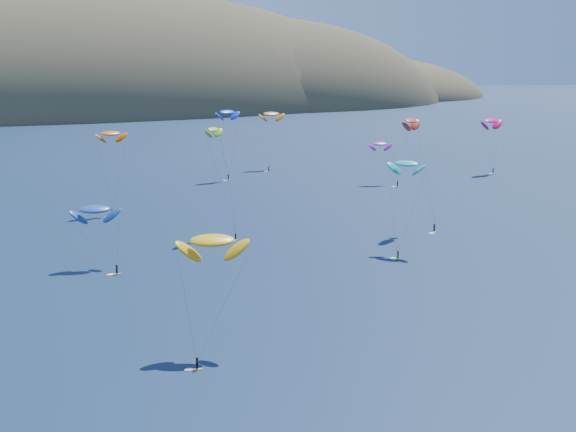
% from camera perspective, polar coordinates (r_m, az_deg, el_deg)
% --- Properties ---
extents(island, '(730.00, 300.00, 210.00)m').
position_cam_1_polar(island, '(641.16, -14.48, 6.58)').
color(island, '#3D3526').
rests_on(island, ground).
extents(kitesurfer_1, '(8.36, 9.00, 23.14)m').
position_cam_1_polar(kitesurfer_1, '(217.00, -12.48, 5.75)').
color(kitesurfer_1, yellow).
rests_on(kitesurfer_1, ground).
extents(kitesurfer_2, '(11.45, 11.99, 18.45)m').
position_cam_1_polar(kitesurfer_2, '(114.85, -5.40, -1.74)').
color(kitesurfer_2, yellow).
rests_on(kitesurfer_2, ground).
extents(kitesurfer_3, '(6.73, 12.79, 26.22)m').
position_cam_1_polar(kitesurfer_3, '(186.36, -5.31, 6.13)').
color(kitesurfer_3, yellow).
rests_on(kitesurfer_3, ground).
extents(kitesurfer_4, '(9.90, 8.09, 24.76)m').
position_cam_1_polar(kitesurfer_4, '(269.50, -4.34, 7.38)').
color(kitesurfer_4, yellow).
rests_on(kitesurfer_4, ground).
extents(kitesurfer_5, '(10.83, 12.53, 20.86)m').
position_cam_1_polar(kitesurfer_5, '(173.40, 8.42, 3.71)').
color(kitesurfer_5, yellow).
rests_on(kitesurfer_5, ground).
extents(kitesurfer_6, '(8.42, 12.10, 15.00)m').
position_cam_1_polar(kitesurfer_6, '(260.73, 6.56, 5.13)').
color(kitesurfer_6, yellow).
rests_on(kitesurfer_6, ground).
extents(kitesurfer_8, '(11.38, 7.76, 21.12)m').
position_cam_1_polar(kitesurfer_8, '(291.58, 14.25, 6.59)').
color(kitesurfer_8, yellow).
rests_on(kitesurfer_8, ground).
extents(kitesurfer_9, '(8.55, 11.20, 28.19)m').
position_cam_1_polar(kitesurfer_9, '(193.12, 8.75, 6.69)').
color(kitesurfer_9, yellow).
rests_on(kitesurfer_9, ground).
extents(kitesurfer_10, '(9.83, 11.65, 14.01)m').
position_cam_1_polar(kitesurfer_10, '(163.41, -13.57, 0.47)').
color(kitesurfer_10, yellow).
rests_on(kitesurfer_10, ground).
extents(kitesurfer_11, '(10.32, 10.92, 22.30)m').
position_cam_1_polar(kitesurfer_11, '(294.02, -1.19, 7.27)').
color(kitesurfer_11, yellow).
rests_on(kitesurfer_11, ground).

